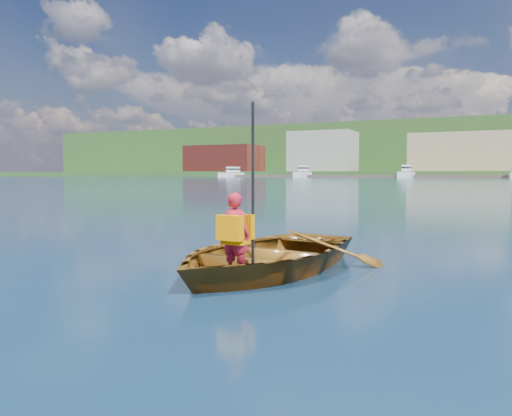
% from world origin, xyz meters
% --- Properties ---
extents(ground, '(600.00, 600.00, 0.00)m').
position_xyz_m(ground, '(0.00, 0.00, 0.00)').
color(ground, '#0F1C40').
rests_on(ground, ground).
extents(rowboat, '(3.09, 3.98, 0.76)m').
position_xyz_m(rowboat, '(0.38, -0.72, 0.23)').
color(rowboat, maroon).
rests_on(rowboat, ground).
extents(child_paddler, '(0.40, 0.37, 2.09)m').
position_xyz_m(child_paddler, '(0.41, -1.63, 0.63)').
color(child_paddler, '#AA1728').
rests_on(child_paddler, ground).
extents(shoreline, '(400.00, 140.00, 22.00)m').
position_xyz_m(shoreline, '(0.00, 236.61, 10.32)').
color(shoreline, '#2B501F').
rests_on(shoreline, ground).
extents(dock, '(159.99, 12.33, 0.80)m').
position_xyz_m(dock, '(2.44, 148.00, 0.40)').
color(dock, brown).
rests_on(dock, ground).
extents(waterfront_buildings, '(202.00, 16.00, 14.00)m').
position_xyz_m(waterfront_buildings, '(-7.74, 165.00, 7.74)').
color(waterfront_buildings, brown).
rests_on(waterfront_buildings, ground).
extents(marina_yachts, '(145.14, 13.37, 3.98)m').
position_xyz_m(marina_yachts, '(-2.34, 143.36, 1.29)').
color(marina_yachts, white).
rests_on(marina_yachts, ground).
extents(hillside_trees, '(297.14, 76.08, 25.04)m').
position_xyz_m(hillside_trees, '(-12.10, 247.29, 20.09)').
color(hillside_trees, '#382314').
rests_on(hillside_trees, ground).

